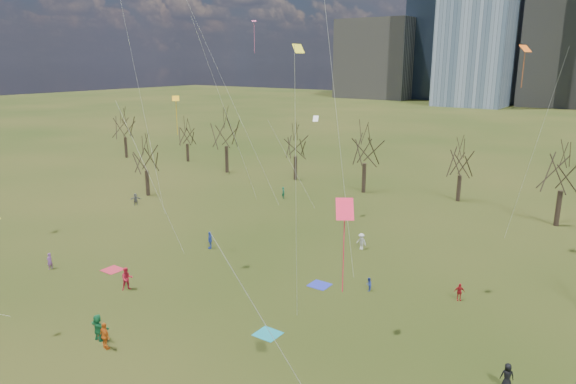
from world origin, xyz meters
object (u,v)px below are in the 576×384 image
Objects in this scene: blanket_teal at (268,334)px; person_2 at (127,279)px; blanket_crimson at (113,270)px; person_4 at (105,336)px; blanket_navy at (319,285)px.

person_2 is at bearing -175.91° from blanket_teal.
blanket_teal is at bearing -2.66° from blanket_crimson.
person_4 reaches higher than blanket_crimson.
blanket_teal is at bearing -57.88° from person_2.
blanket_navy and blanket_crimson have the same top height.
blanket_navy is at bearing 25.20° from blanket_crimson.
blanket_crimson is 13.09m from person_4.
blanket_teal is 13.28m from person_2.
person_2 is at bearing -22.23° from blanket_crimson.
blanket_teal is 0.89× the size of person_4.
blanket_crimson is (-17.51, 0.81, 0.00)m from blanket_teal.
blanket_teal is 1.00× the size of blanket_crimson.
person_2 reaches higher than blanket_navy.
person_2 is 1.04× the size of person_4.
person_4 is at bearing -110.97° from blanket_navy.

